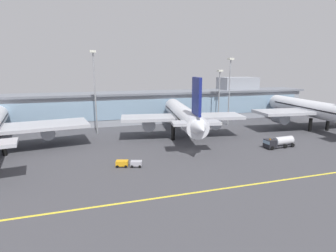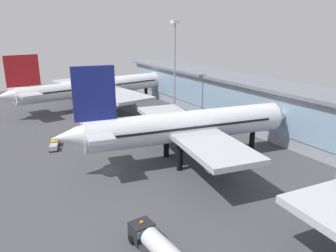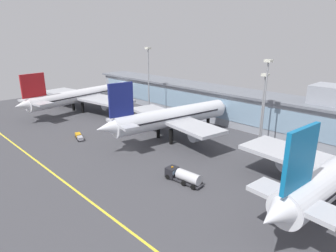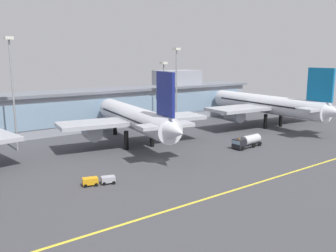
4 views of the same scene
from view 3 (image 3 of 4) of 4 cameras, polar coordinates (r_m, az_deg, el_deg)
ground_plane at (r=83.64m, az=-7.86°, el=-4.34°), size 187.82×187.82×0.00m
taxiway_centreline_stripe at (r=73.92m, az=-21.75°, el=-8.53°), size 150.26×0.50×0.01m
terminal_building at (r=110.27m, az=10.71°, el=4.37°), size 137.16×14.00×17.17m
airliner_near_left at (r=128.43m, az=-16.18°, el=5.82°), size 48.87×58.62×17.66m
airliner_near_right at (r=88.12m, az=0.82°, el=1.73°), size 38.16×48.27×18.98m
fuel_tanker_truck at (r=64.36m, az=2.88°, el=-9.67°), size 9.20×3.49×2.90m
baggage_tug_near at (r=93.93m, az=-17.04°, el=-1.99°), size 5.79×3.21×1.40m
apron_light_mast_west at (r=82.95m, az=18.56°, el=6.29°), size 1.80×1.80×24.70m
apron_light_mast_centre at (r=87.51m, az=18.18°, el=5.31°), size 1.80×1.80×20.51m
apron_light_mast_east at (r=112.53m, az=-3.85°, el=10.37°), size 1.80×1.80×26.46m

